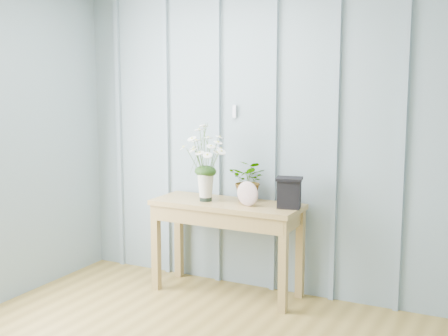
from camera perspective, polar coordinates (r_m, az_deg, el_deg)
The scene contains 6 objects.
room_shell at distance 3.62m, azimuth 0.33°, elevation 12.18°, with size 4.00×4.50×2.50m.
sideboard at distance 4.96m, azimuth 0.26°, elevation -4.43°, with size 1.20×0.45×0.75m.
daisy_vase at distance 4.91m, azimuth -1.70°, elevation 1.40°, with size 0.44×0.33×0.62m.
spider_plant at distance 4.95m, azimuth 2.33°, elevation -1.14°, with size 0.30×0.26×0.33m, color black.
felt_disc_vessel at distance 4.77m, azimuth 2.18°, elevation -2.37°, with size 0.19×0.05×0.19m, color #865056.
carved_box at distance 4.72m, azimuth 5.98°, elevation -2.24°, with size 0.22×0.19×0.23m.
Camera 1 is at (1.61, -2.31, 1.79)m, focal length 50.00 mm.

